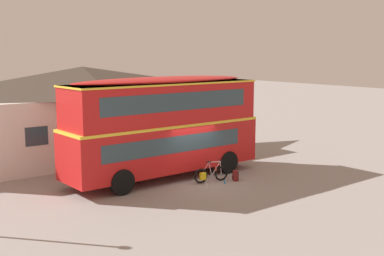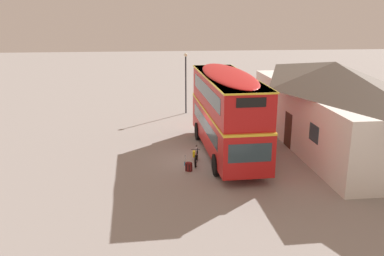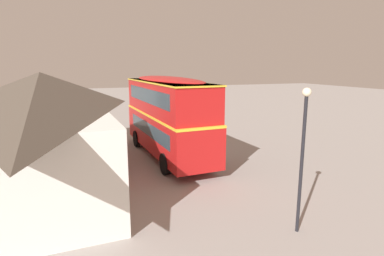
{
  "view_description": "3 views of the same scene",
  "coord_description": "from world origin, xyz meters",
  "px_view_note": "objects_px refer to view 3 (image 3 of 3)",
  "views": [
    {
      "loc": [
        -13.31,
        -17.86,
        5.91
      ],
      "look_at": [
        0.24,
        0.63,
        2.4
      ],
      "focal_mm": 46.49,
      "sensor_mm": 36.0,
      "label": 1
    },
    {
      "loc": [
        21.64,
        -2.71,
        8.17
      ],
      "look_at": [
        -0.88,
        -0.58,
        1.61
      ],
      "focal_mm": 39.06,
      "sensor_mm": 36.0,
      "label": 2
    },
    {
      "loc": [
        -18.44,
        6.51,
        5.43
      ],
      "look_at": [
        -0.74,
        -0.2,
        1.61
      ],
      "focal_mm": 29.2,
      "sensor_mm": 36.0,
      "label": 3
    }
  ],
  "objects_px": {
    "double_decker_bus": "(167,113)",
    "water_bottle_clear_plastic": "(201,148)",
    "touring_bicycle": "(190,143)",
    "street_lamp": "(303,146)",
    "water_bottle_blue_sports": "(197,145)",
    "backpack_on_ground": "(191,140)"
  },
  "relations": [
    {
      "from": "double_decker_bus",
      "to": "water_bottle_blue_sports",
      "type": "distance_m",
      "value": 3.93
    },
    {
      "from": "touring_bicycle",
      "to": "backpack_on_ground",
      "type": "relative_size",
      "value": 3.42
    },
    {
      "from": "touring_bicycle",
      "to": "street_lamp",
      "type": "xyz_separation_m",
      "value": [
        -11.22,
        0.35,
        2.56
      ]
    },
    {
      "from": "water_bottle_clear_plastic",
      "to": "street_lamp",
      "type": "bearing_deg",
      "value": 175.21
    },
    {
      "from": "touring_bicycle",
      "to": "water_bottle_clear_plastic",
      "type": "distance_m",
      "value": 0.87
    },
    {
      "from": "touring_bicycle",
      "to": "water_bottle_clear_plastic",
      "type": "relative_size",
      "value": 7.36
    },
    {
      "from": "double_decker_bus",
      "to": "backpack_on_ground",
      "type": "height_order",
      "value": "double_decker_bus"
    },
    {
      "from": "double_decker_bus",
      "to": "touring_bicycle",
      "type": "distance_m",
      "value": 3.22
    },
    {
      "from": "double_decker_bus",
      "to": "water_bottle_clear_plastic",
      "type": "bearing_deg",
      "value": -75.19
    },
    {
      "from": "touring_bicycle",
      "to": "water_bottle_clear_plastic",
      "type": "height_order",
      "value": "touring_bicycle"
    },
    {
      "from": "touring_bicycle",
      "to": "water_bottle_blue_sports",
      "type": "height_order",
      "value": "touring_bicycle"
    },
    {
      "from": "double_decker_bus",
      "to": "street_lamp",
      "type": "distance_m",
      "value": 10.06
    },
    {
      "from": "water_bottle_blue_sports",
      "to": "street_lamp",
      "type": "bearing_deg",
      "value": 175.12
    },
    {
      "from": "backpack_on_ground",
      "to": "water_bottle_clear_plastic",
      "type": "height_order",
      "value": "backpack_on_ground"
    },
    {
      "from": "backpack_on_ground",
      "to": "water_bottle_blue_sports",
      "type": "xyz_separation_m",
      "value": [
        -0.77,
        -0.15,
        -0.15
      ]
    },
    {
      "from": "water_bottle_blue_sports",
      "to": "water_bottle_clear_plastic",
      "type": "relative_size",
      "value": 0.98
    },
    {
      "from": "double_decker_bus",
      "to": "backpack_on_ground",
      "type": "bearing_deg",
      "value": -44.87
    },
    {
      "from": "water_bottle_clear_plastic",
      "to": "water_bottle_blue_sports",
      "type": "bearing_deg",
      "value": -5.91
    },
    {
      "from": "double_decker_bus",
      "to": "water_bottle_clear_plastic",
      "type": "relative_size",
      "value": 41.76
    },
    {
      "from": "backpack_on_ground",
      "to": "double_decker_bus",
      "type": "bearing_deg",
      "value": 135.13
    },
    {
      "from": "water_bottle_blue_sports",
      "to": "water_bottle_clear_plastic",
      "type": "distance_m",
      "value": 0.98
    },
    {
      "from": "water_bottle_blue_sports",
      "to": "water_bottle_clear_plastic",
      "type": "xyz_separation_m",
      "value": [
        -0.98,
        0.1,
        0.0
      ]
    }
  ]
}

